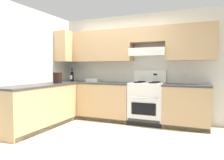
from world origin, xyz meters
TOP-DOWN VIEW (x-y plane):
  - ground_plane at (0.00, 0.00)m, footprint 7.04×7.04m
  - wall_back at (0.40, 1.53)m, footprint 4.68×0.57m
  - wall_left at (-1.59, 0.23)m, footprint 0.47×4.00m
  - counter_back_run at (0.13, 1.24)m, footprint 3.60×0.65m
  - counter_left_run at (-1.24, -0.00)m, footprint 0.63×1.91m
  - stove at (0.72, 1.25)m, footprint 0.76×0.62m
  - wine_bottle at (-1.23, 1.19)m, footprint 0.08×0.08m
  - bowl at (-0.66, 1.28)m, footprint 0.32×0.21m
  - bucket at (-1.15, 0.48)m, footprint 0.21×0.21m

SIDE VIEW (x-z plane):
  - ground_plane at x=0.00m, z-range 0.00..0.00m
  - counter_back_run at x=0.13m, z-range 0.00..0.91m
  - counter_left_run at x=-1.24m, z-range 0.00..0.91m
  - stove at x=0.72m, z-range -0.12..1.08m
  - bowl at x=-0.66m, z-range 0.90..0.98m
  - bucket at x=-1.15m, z-range 0.92..1.16m
  - wine_bottle at x=-1.23m, z-range 0.87..1.23m
  - wall_left at x=-1.59m, z-range 0.06..2.61m
  - wall_back at x=0.40m, z-range 0.20..2.75m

